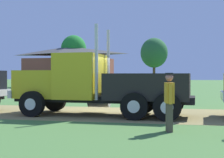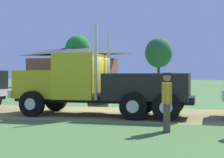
{
  "view_description": "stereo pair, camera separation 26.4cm",
  "coord_description": "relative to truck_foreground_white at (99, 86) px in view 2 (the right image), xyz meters",
  "views": [
    {
      "loc": [
        3.75,
        -14.72,
        1.74
      ],
      "look_at": [
        0.75,
        -0.2,
        1.55
      ],
      "focal_mm": 53.9,
      "sensor_mm": 36.0,
      "label": 1
    },
    {
      "loc": [
        4.0,
        -14.66,
        1.74
      ],
      "look_at": [
        0.75,
        -0.2,
        1.55
      ],
      "focal_mm": 53.9,
      "sensor_mm": 36.0,
      "label": 2
    }
  ],
  "objects": [
    {
      "name": "ground_plane",
      "position": [
        -0.31,
        0.72,
        -1.27
      ],
      "size": [
        200.0,
        200.0,
        0.0
      ],
      "primitive_type": "plane",
      "color": "#497738"
    },
    {
      "name": "dirt_track",
      "position": [
        -0.31,
        0.72,
        -1.26
      ],
      "size": [
        120.0,
        5.58,
        0.01
      ],
      "primitive_type": "cube",
      "color": "olive",
      "rests_on": "ground_plane"
    },
    {
      "name": "truck_foreground_white",
      "position": [
        0.0,
        0.0,
        0.0
      ],
      "size": [
        7.81,
        2.98,
        3.78
      ],
      "color": "black",
      "rests_on": "ground_plane"
    },
    {
      "name": "visitor_by_barrel",
      "position": [
        3.08,
        -3.62,
        -0.28
      ],
      "size": [
        0.33,
        0.62,
        1.8
      ],
      "color": "gold",
      "rests_on": "ground_plane"
    },
    {
      "name": "shed_building",
      "position": [
        -12.03,
        30.84,
        1.48
      ],
      "size": [
        12.51,
        6.28,
        5.71
      ],
      "color": "brown",
      "rests_on": "ground_plane"
    },
    {
      "name": "tree_left",
      "position": [
        -11.6,
        31.73,
        4.09
      ],
      "size": [
        3.59,
        3.59,
        7.38
      ],
      "color": "#513823",
      "rests_on": "ground_plane"
    },
    {
      "name": "tree_mid",
      "position": [
        -1.03,
        42.27,
        4.11
      ],
      "size": [
        4.51,
        4.51,
        7.89
      ],
      "color": "#513823",
      "rests_on": "ground_plane"
    }
  ]
}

